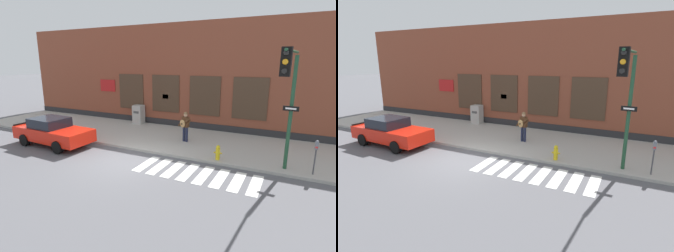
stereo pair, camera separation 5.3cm
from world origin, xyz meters
The scene contains 10 objects.
ground_plane centered at (0.00, 0.00, 0.00)m, with size 160.00×160.00×0.00m, color #56565B.
sidewalk centered at (0.00, 4.26, 0.07)m, with size 28.00×5.42×0.13m.
building_backdrop centered at (0.00, 8.96, 3.51)m, with size 28.00×4.06×7.03m.
crosswalk centered at (3.40, 0.25, 0.01)m, with size 5.20×1.90×0.01m.
red_car centered at (-5.11, 0.37, 0.77)m, with size 4.67×2.11×1.53m.
busker centered at (1.37, 3.85, 1.09)m, with size 0.72×0.63×1.68m.
traffic_light centered at (6.58, 1.01, 3.52)m, with size 0.69×3.01×4.86m.
parking_meter centered at (7.74, 2.03, 1.08)m, with size 0.13×0.11×1.44m.
utility_box centered at (-3.43, 6.52, 0.80)m, with size 0.71×0.68×1.33m.
fire_hydrant centered at (3.84, 1.90, 0.48)m, with size 0.38×0.20×0.70m.
Camera 2 is at (6.92, -9.31, 4.57)m, focal length 28.00 mm.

